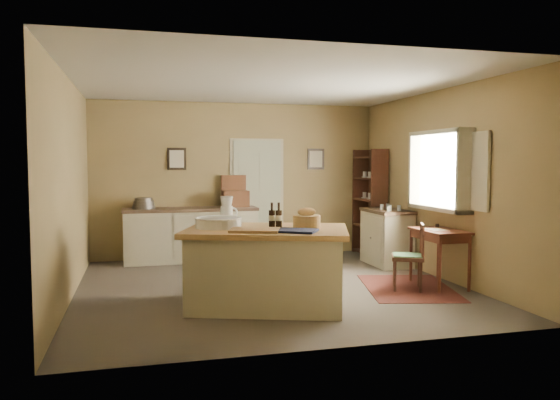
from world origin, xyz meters
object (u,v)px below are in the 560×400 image
Objects in this scene: writing_desk at (439,237)px; desk_chair at (407,257)px; right_cabinet at (387,237)px; shelving_unit at (372,202)px; sideboard at (191,233)px; work_island at (266,265)px.

desk_chair is (-0.51, -0.08, -0.24)m from writing_desk.
shelving_unit reaches higher than right_cabinet.
sideboard is 4.09m from writing_desk.
work_island is 2.52m from writing_desk.
right_cabinet is (-0.00, 1.59, -0.21)m from writing_desk.
work_island is at bearing -79.96° from sideboard.
writing_desk is at bearing -89.99° from right_cabinet.
right_cabinet is at bearing 97.73° from desk_chair.
writing_desk is at bearing 33.76° from desk_chair.
work_island is at bearing -170.40° from writing_desk.
work_island is 2.55× the size of writing_desk.
desk_chair is (2.53, -2.81, -0.06)m from sideboard.
sideboard is 3.25m from right_cabinet.
right_cabinet is at bearing 90.01° from writing_desk.
desk_chair is 2.75m from shelving_unit.
shelving_unit is at bearing 67.31° from work_island.
right_cabinet is 0.52× the size of shelving_unit.
desk_chair is 1.75m from right_cabinet.
desk_chair is 0.45× the size of shelving_unit.
desk_chair is at bearing -170.88° from writing_desk.
writing_desk is (2.48, 0.42, 0.18)m from work_island.
work_island reaches higher than sideboard.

